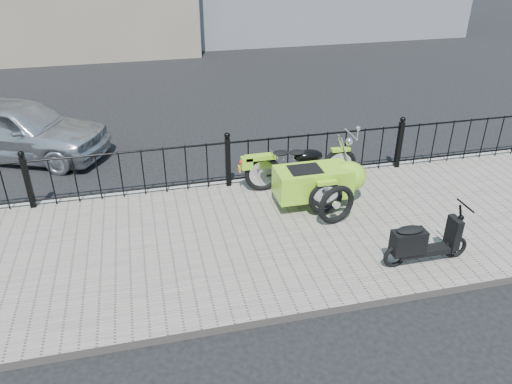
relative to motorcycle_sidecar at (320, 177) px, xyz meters
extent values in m
plane|color=black|center=(-1.46, -0.34, -0.59)|extent=(120.00, 120.00, 0.00)
cube|color=slate|center=(-1.46, -0.84, -0.53)|extent=(30.00, 3.80, 0.12)
cube|color=gray|center=(-1.46, 1.10, -0.53)|extent=(30.00, 0.10, 0.12)
cylinder|color=black|center=(-1.46, 0.96, 0.40)|extent=(14.00, 0.04, 0.04)
cylinder|color=black|center=(-1.46, 0.96, -0.35)|extent=(14.00, 0.04, 0.04)
cube|color=black|center=(-4.96, 0.96, 0.01)|extent=(0.09, 0.09, 0.96)
sphere|color=black|center=(-4.96, 0.96, 0.55)|extent=(0.11, 0.11, 0.11)
cube|color=black|center=(-1.46, 0.96, 0.01)|extent=(0.09, 0.09, 0.96)
sphere|color=black|center=(-1.46, 0.96, 0.55)|extent=(0.11, 0.11, 0.11)
cube|color=black|center=(2.04, 0.96, 0.01)|extent=(0.09, 0.09, 0.96)
sphere|color=black|center=(2.04, 0.96, 0.55)|extent=(0.11, 0.11, 0.11)
torus|color=black|center=(0.62, 0.61, -0.13)|extent=(0.69, 0.09, 0.69)
torus|color=black|center=(-0.88, 0.61, -0.13)|extent=(0.69, 0.09, 0.69)
torus|color=black|center=(-0.08, -0.53, -0.13)|extent=(0.60, 0.08, 0.60)
cube|color=gray|center=(-0.13, 0.61, -0.11)|extent=(0.34, 0.22, 0.24)
cylinder|color=black|center=(-0.13, 0.61, -0.18)|extent=(1.40, 0.04, 0.04)
ellipsoid|color=black|center=(-0.01, 0.61, 0.13)|extent=(0.54, 0.29, 0.26)
cylinder|color=silver|center=(0.80, 0.61, 0.49)|extent=(0.03, 0.56, 0.03)
cylinder|color=silver|center=(0.68, 0.61, 0.18)|extent=(0.25, 0.04, 0.59)
sphere|color=silver|center=(0.78, 0.61, 0.35)|extent=(0.15, 0.15, 0.15)
cube|color=#8AD022|center=(0.62, 0.61, 0.20)|extent=(0.36, 0.12, 0.06)
cube|color=#8AD022|center=(-0.93, 0.61, 0.21)|extent=(0.55, 0.16, 0.08)
ellipsoid|color=black|center=(-0.23, 0.61, 0.23)|extent=(0.31, 0.22, 0.08)
ellipsoid|color=black|center=(-0.55, 0.61, 0.25)|extent=(0.31, 0.22, 0.08)
sphere|color=red|center=(-1.28, 0.61, 0.15)|extent=(0.07, 0.07, 0.07)
cube|color=gold|center=(-1.30, 0.71, -0.03)|extent=(0.02, 0.14, 0.10)
cube|color=#8AD022|center=(-0.18, -0.14, 0.00)|extent=(1.30, 0.62, 0.50)
ellipsoid|color=#8AD022|center=(0.47, -0.14, 0.02)|extent=(0.65, 0.60, 0.54)
cube|color=black|center=(-0.33, -0.14, 0.23)|extent=(0.55, 0.43, 0.06)
cube|color=#8AD022|center=(-0.08, -0.53, 0.16)|extent=(0.34, 0.11, 0.06)
torus|color=black|center=(1.38, -2.12, -0.29)|extent=(0.37, 0.06, 0.37)
torus|color=black|center=(0.40, -2.12, -0.29)|extent=(0.37, 0.06, 0.37)
cube|color=black|center=(0.89, -2.12, -0.28)|extent=(0.89, 0.20, 0.09)
cube|color=black|center=(0.58, -2.12, -0.07)|extent=(0.49, 0.23, 0.36)
ellipsoid|color=black|center=(0.58, -2.12, 0.13)|extent=(0.42, 0.21, 0.08)
cube|color=black|center=(1.29, -2.12, -0.03)|extent=(0.11, 0.27, 0.49)
cylinder|color=black|center=(1.35, -2.12, 0.24)|extent=(0.14, 0.04, 0.40)
cylinder|color=black|center=(1.39, -2.12, 0.42)|extent=(0.03, 0.39, 0.03)
torus|color=black|center=(0.01, -0.79, -0.13)|extent=(0.69, 0.26, 0.69)
imported|color=silver|center=(-5.53, 3.57, 0.05)|extent=(4.09, 2.95, 1.29)
camera|label=1|loc=(-2.93, -7.36, 3.95)|focal=35.00mm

